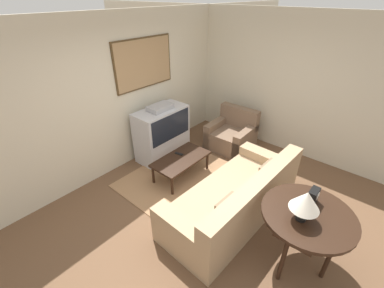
{
  "coord_description": "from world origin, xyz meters",
  "views": [
    {
      "loc": [
        -2.27,
        -1.62,
        2.93
      ],
      "look_at": [
        0.5,
        0.76,
        0.75
      ],
      "focal_mm": 24.0,
      "sensor_mm": 36.0,
      "label": 1
    }
  ],
  "objects_px": {
    "coffee_table": "(181,160)",
    "table_lamp": "(306,201)",
    "mantel_clock": "(313,197)",
    "tv": "(162,133)",
    "console_table": "(308,218)",
    "couch": "(235,200)",
    "armchair": "(232,135)"
  },
  "relations": [
    {
      "from": "console_table",
      "to": "table_lamp",
      "type": "distance_m",
      "value": 0.37
    },
    {
      "from": "armchair",
      "to": "couch",
      "type": "bearing_deg",
      "value": -57.65
    },
    {
      "from": "console_table",
      "to": "mantel_clock",
      "type": "xyz_separation_m",
      "value": [
        0.19,
        0.04,
        0.17
      ]
    },
    {
      "from": "table_lamp",
      "to": "console_table",
      "type": "bearing_deg",
      "value": -17.82
    },
    {
      "from": "coffee_table",
      "to": "console_table",
      "type": "distance_m",
      "value": 2.31
    },
    {
      "from": "armchair",
      "to": "mantel_clock",
      "type": "height_order",
      "value": "mantel_clock"
    },
    {
      "from": "couch",
      "to": "console_table",
      "type": "xyz_separation_m",
      "value": [
        -0.16,
        -1.01,
        0.45
      ]
    },
    {
      "from": "armchair",
      "to": "mantel_clock",
      "type": "distance_m",
      "value": 2.74
    },
    {
      "from": "armchair",
      "to": "table_lamp",
      "type": "bearing_deg",
      "value": -45.13
    },
    {
      "from": "couch",
      "to": "mantel_clock",
      "type": "relative_size",
      "value": 12.03
    },
    {
      "from": "coffee_table",
      "to": "mantel_clock",
      "type": "xyz_separation_m",
      "value": [
        -0.15,
        -2.21,
        0.56
      ]
    },
    {
      "from": "tv",
      "to": "coffee_table",
      "type": "bearing_deg",
      "value": -109.51
    },
    {
      "from": "tv",
      "to": "table_lamp",
      "type": "relative_size",
      "value": 2.97
    },
    {
      "from": "console_table",
      "to": "table_lamp",
      "type": "relative_size",
      "value": 2.73
    },
    {
      "from": "armchair",
      "to": "console_table",
      "type": "height_order",
      "value": "armchair"
    },
    {
      "from": "coffee_table",
      "to": "console_table",
      "type": "height_order",
      "value": "console_table"
    },
    {
      "from": "mantel_clock",
      "to": "tv",
      "type": "bearing_deg",
      "value": 82.03
    },
    {
      "from": "couch",
      "to": "console_table",
      "type": "relative_size",
      "value": 2.24
    },
    {
      "from": "console_table",
      "to": "coffee_table",
      "type": "bearing_deg",
      "value": 81.55
    },
    {
      "from": "table_lamp",
      "to": "tv",
      "type": "bearing_deg",
      "value": 75.94
    },
    {
      "from": "armchair",
      "to": "table_lamp",
      "type": "distance_m",
      "value": 2.98
    },
    {
      "from": "tv",
      "to": "armchair",
      "type": "distance_m",
      "value": 1.51
    },
    {
      "from": "tv",
      "to": "coffee_table",
      "type": "distance_m",
      "value": 0.81
    },
    {
      "from": "coffee_table",
      "to": "couch",
      "type": "bearing_deg",
      "value": -98.16
    },
    {
      "from": "tv",
      "to": "couch",
      "type": "height_order",
      "value": "tv"
    },
    {
      "from": "couch",
      "to": "console_table",
      "type": "height_order",
      "value": "couch"
    },
    {
      "from": "coffee_table",
      "to": "table_lamp",
      "type": "relative_size",
      "value": 2.77
    },
    {
      "from": "armchair",
      "to": "mantel_clock",
      "type": "xyz_separation_m",
      "value": [
        -1.63,
        -2.1,
        0.64
      ]
    },
    {
      "from": "console_table",
      "to": "table_lamp",
      "type": "bearing_deg",
      "value": 162.18
    },
    {
      "from": "couch",
      "to": "mantel_clock",
      "type": "height_order",
      "value": "mantel_clock"
    },
    {
      "from": "table_lamp",
      "to": "couch",
      "type": "bearing_deg",
      "value": 72.85
    },
    {
      "from": "table_lamp",
      "to": "mantel_clock",
      "type": "xyz_separation_m",
      "value": [
        0.33,
        -0.0,
        -0.17
      ]
    }
  ]
}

